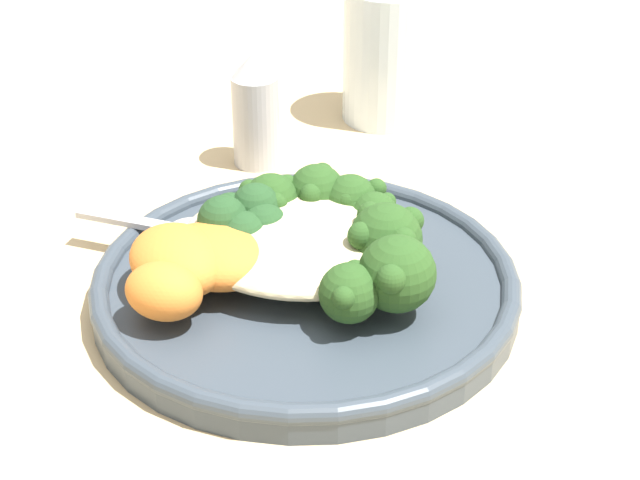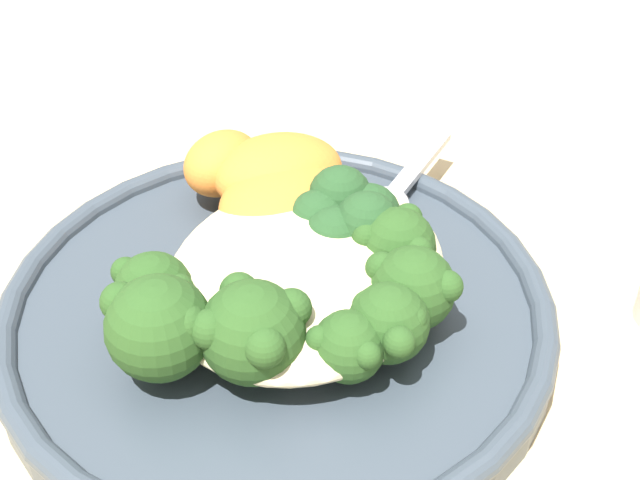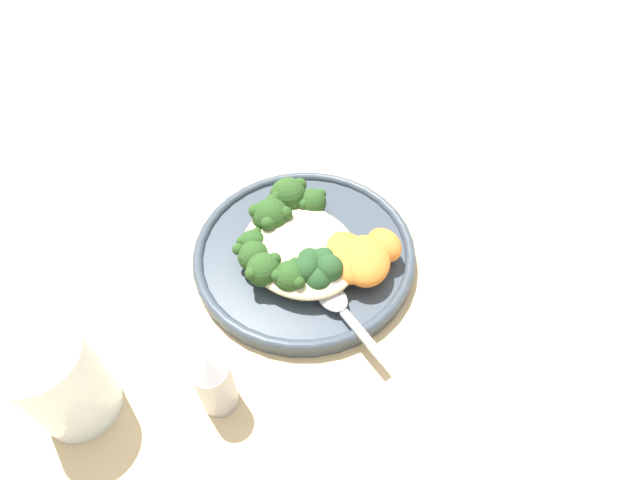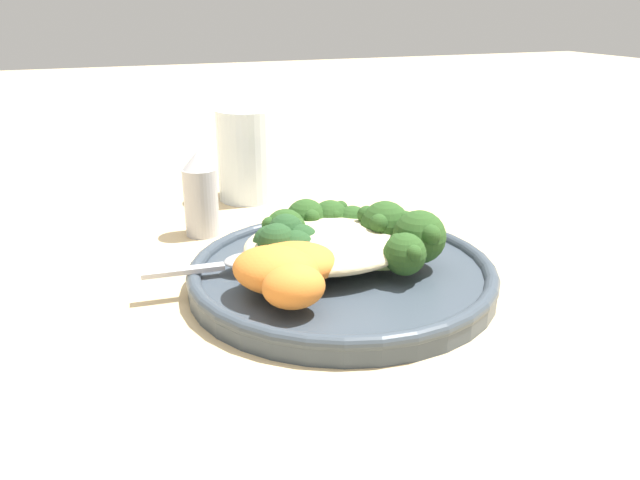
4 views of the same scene
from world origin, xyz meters
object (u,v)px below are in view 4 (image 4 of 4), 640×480
Objects in this scene: broccoli_stalk_0 at (391,255)px; plate at (342,274)px; quinoa_mound at (328,244)px; salt_shaker at (201,194)px; broccoli_stalk_4 at (335,224)px; broccoli_stalk_6 at (297,236)px; sweet_potato_chunk_0 at (293,263)px; sweet_potato_chunk_2 at (276,270)px; sweet_potato_chunk_1 at (294,287)px; broccoli_stalk_2 at (379,229)px; broccoli_stalk_3 at (349,230)px; water_glass at (247,155)px; kale_tuft at (286,242)px; spoon at (237,262)px; broccoli_stalk_1 at (405,241)px; broccoli_stalk_5 at (312,228)px.

plate is at bearing 165.19° from broccoli_stalk_0.
quinoa_mound is 1.62× the size of salt_shaker.
broccoli_stalk_4 is 0.04m from broccoli_stalk_6.
sweet_potato_chunk_0 is 1.07× the size of sweet_potato_chunk_2.
sweet_potato_chunk_1 is (-0.03, -0.09, 0.00)m from broccoli_stalk_6.
plate is 1.80× the size of quinoa_mound.
broccoli_stalk_3 is at bearing 102.70° from broccoli_stalk_2.
sweet_potato_chunk_2 is 0.62× the size of water_glass.
broccoli_stalk_6 is at bearing 47.99° from kale_tuft.
broccoli_stalk_2 reaches higher than broccoli_stalk_0.
broccoli_stalk_4 is (-0.01, 0.08, 0.00)m from broccoli_stalk_0.
salt_shaker is (-0.08, -0.10, -0.01)m from water_glass.
plate is 0.05m from kale_tuft.
water_glass is at bearing 81.82° from kale_tuft.
broccoli_stalk_3 is at bearing 17.88° from kale_tuft.
spoon is (-0.11, 0.05, -0.01)m from broccoli_stalk_0.
sweet_potato_chunk_1 is (-0.06, -0.06, 0.03)m from plate.
broccoli_stalk_1 is 1.05× the size of spoon.
broccoli_stalk_3 is 0.13m from sweet_potato_chunk_1.
water_glass reaches higher than spoon.
broccoli_stalk_1 is 1.67× the size of sweet_potato_chunk_2.
spoon is (-0.07, -0.02, -0.01)m from broccoli_stalk_5.
spoon is (-0.10, -0.01, -0.01)m from broccoli_stalk_3.
broccoli_stalk_0 and sweet_potato_chunk_2 have the same top height.
broccoli_stalk_3 is at bearing -83.05° from water_glass.
spoon is (-0.02, 0.08, -0.01)m from sweet_potato_chunk_1.
broccoli_stalk_1 is at bearing 5.95° from sweet_potato_chunk_2.
broccoli_stalk_6 is 1.40× the size of sweet_potato_chunk_0.
broccoli_stalk_0 reaches higher than broccoli_stalk_3.
broccoli_stalk_1 is 1.22× the size of broccoli_stalk_2.
quinoa_mound is 0.04m from broccoli_stalk_3.
sweet_potato_chunk_1 reaches higher than plate.
broccoli_stalk_6 is at bearing -67.92° from salt_shaker.
broccoli_stalk_2 is 0.82× the size of broccoli_stalk_5.
spoon is (-0.05, -0.01, -0.01)m from broccoli_stalk_6.
salt_shaker is (-0.05, 0.13, 0.01)m from broccoli_stalk_6.
broccoli_stalk_1 reaches higher than plate.
quinoa_mound is 1.34× the size of spoon.
broccoli_stalk_1 is 0.03m from broccoli_stalk_2.
broccoli_stalk_0 is 1.26× the size of sweet_potato_chunk_0.
broccoli_stalk_3 is (-0.02, 0.03, -0.01)m from broccoli_stalk_2.
quinoa_mound is 0.06m from broccoli_stalk_1.
broccoli_stalk_2 is at bearing -123.78° from broccoli_stalk_4.
broccoli_stalk_3 is (-0.00, 0.07, -0.00)m from broccoli_stalk_0.
broccoli_stalk_3 is 1.85× the size of sweet_potato_chunk_1.
kale_tuft is (0.01, 0.03, 0.00)m from sweet_potato_chunk_0.
sweet_potato_chunk_1 is at bearing -135.58° from plate.
plate is at bearing -20.12° from kale_tuft.
broccoli_stalk_0 is (0.03, -0.03, 0.03)m from plate.
broccoli_stalk_2 is 1.04× the size of salt_shaker.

